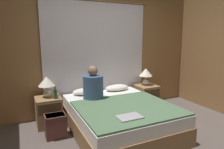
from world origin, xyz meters
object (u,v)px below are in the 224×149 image
Objects in this scene: backpack_on_floor at (56,124)px; lamp_left at (47,83)px; nightstand_left at (49,112)px; laptop_on_bed at (130,117)px; pillow_left at (86,91)px; beer_bottle_on_left_stand at (56,94)px; nightstand_right at (146,97)px; lamp_right at (146,74)px; pillow_right at (117,88)px; bed at (119,117)px; person_left_in_bed at (93,86)px; handbag_on_floor at (159,111)px.

lamp_left is at bearing 93.42° from backpack_on_floor.
laptop_on_bed reaches higher than nightstand_left.
pillow_left is 0.62m from beer_bottle_on_left_stand.
beer_bottle_on_left_stand is at bearing -53.86° from lamp_left.
laptop_on_bed is at bearing -132.20° from nightstand_right.
lamp_right is at bearing 1.47° from nightstand_left.
lamp_right is (0.00, 0.05, 0.52)m from nightstand_right.
nightstand_right is 1.43m from pillow_left.
backpack_on_floor is at bearing -165.34° from lamp_right.
backpack_on_floor is (-1.36, -0.54, -0.33)m from pillow_right.
pillow_right is at bearing 69.95° from laptop_on_bed.
nightstand_left is at bearing 137.56° from beer_bottle_on_left_stand.
pillow_right is (0.34, 0.77, 0.30)m from bed.
nightstand_left is at bearing 123.05° from laptop_on_bed.
person_left_in_bed is at bearing -25.19° from lamp_left.
person_left_in_bed reaches higher than pillow_left.
bed is 5.11× the size of lamp_right.
pillow_left is (0.71, 0.05, 0.28)m from nightstand_left.
person_left_in_bed is at bearing -16.71° from beer_bottle_on_left_stand.
person_left_in_bed is (0.03, -0.35, 0.18)m from pillow_left.
pillow_right is 1.48× the size of handbag_on_floor.
nightstand_right is 1.38× the size of backpack_on_floor.
person_left_in_bed is 0.90m from backpack_on_floor.
lamp_right is (2.11, 0.05, 0.52)m from nightstand_left.
nightstand_right is at bearing 3.12° from beer_bottle_on_left_stand.
beer_bottle_on_left_stand reaches higher than handbag_on_floor.
pillow_right is at bearing 175.65° from nightstand_right.
lamp_right is at bearing 87.70° from handbag_on_floor.
handbag_on_floor is (1.38, -0.54, -0.44)m from pillow_left.
pillow_left is at bearing 95.14° from person_left_in_bed.
pillow_left is at bearing 4.35° from nightstand_left.
lamp_left is 1.64× the size of beer_bottle_on_left_stand.
pillow_left reaches higher than bed.
laptop_on_bed is 1.25m from backpack_on_floor.
laptop_on_bed is (-1.23, -1.41, -0.26)m from lamp_right.
lamp_left is at bearing 126.14° from beer_bottle_on_left_stand.
laptop_on_bed is at bearing -110.05° from pillow_right.
beer_bottle_on_left_stand is at bearing -42.44° from nightstand_left.
bed is at bearing -32.91° from beer_bottle_on_left_stand.
beer_bottle_on_left_stand is 0.56m from backpack_on_floor.
bed is at bearing -113.90° from pillow_right.
pillow_left is 0.68m from pillow_right.
nightstand_left reaches higher than handbag_on_floor.
person_left_in_bed is (-0.65, -0.35, 0.18)m from pillow_right.
bed is 1.28m from nightstand_left.
lamp_left is 0.73× the size of pillow_right.
lamp_left is 0.75m from pillow_left.
lamp_right reaches higher than nightstand_left.
beer_bottle_on_left_stand reaches higher than pillow_right.
pillow_left reaches higher than nightstand_left.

